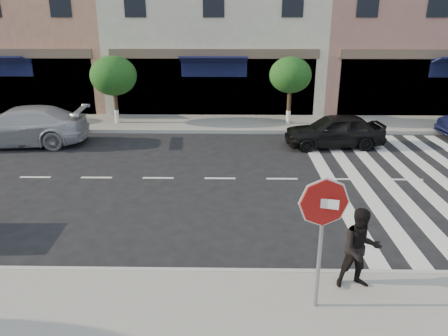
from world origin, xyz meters
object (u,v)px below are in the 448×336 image
Objects in this scene: car_far_left at (20,126)px; walker at (360,249)px; stop_sign at (323,215)px; car_far_mid at (334,130)px.

walker is at bearing 43.66° from car_far_left.
stop_sign is 1.46m from walker.
car_far_mid is (2.54, 10.22, -1.28)m from stop_sign.
walker is at bearing -14.53° from car_far_mid.
walker reaches higher than car_far_left.
stop_sign is 0.63× the size of car_far_mid.
stop_sign is at bearing -150.77° from walker.
car_far_mid is (12.46, -0.04, -0.10)m from car_far_left.
car_far_left is at bearing 132.58° from walker.
stop_sign is 14.32m from car_far_left.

